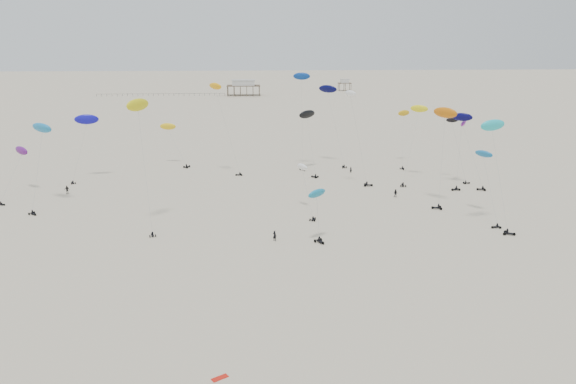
{
  "coord_description": "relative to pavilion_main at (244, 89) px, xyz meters",
  "views": [
    {
      "loc": [
        -7.01,
        -12.08,
        34.27
      ],
      "look_at": [
        0.0,
        88.0,
        7.0
      ],
      "focal_mm": 35.0,
      "sensor_mm": 36.0,
      "label": 1
    }
  ],
  "objects": [
    {
      "name": "rig_7",
      "position": [
        54.53,
        -228.07,
        5.31
      ],
      "size": [
        5.01,
        7.22,
        15.82
      ],
      "rotation": [
        0.0,
        0.0,
        4.74
      ],
      "color": "black",
      "rests_on": "ground"
    },
    {
      "name": "ground_plane",
      "position": [
        10.0,
        -150.0,
        -4.22
      ],
      "size": [
        900.0,
        900.0,
        0.0
      ],
      "primitive_type": "plane",
      "color": "beige"
    },
    {
      "name": "spectator_3",
      "position": [
        29.81,
        -218.27,
        -4.22
      ],
      "size": [
        0.87,
        0.82,
        1.97
      ],
      "primitive_type": "imported",
      "rotation": [
        0.0,
        0.0,
        2.53
      ],
      "color": "black",
      "rests_on": "ground"
    },
    {
      "name": "rig_16",
      "position": [
        44.31,
        -225.69,
        8.94
      ],
      "size": [
        9.15,
        12.98,
        19.8
      ],
      "rotation": [
        0.0,
        0.0,
        6.19
      ],
      "color": "black",
      "rests_on": "ground"
    },
    {
      "name": "rig_12",
      "position": [
        -4.41,
        -216.54,
        14.71
      ],
      "size": [
        8.82,
        6.07,
        23.97
      ],
      "rotation": [
        0.0,
        0.0,
        1.77
      ],
      "color": "black",
      "rests_on": "ground"
    },
    {
      "name": "spectator_0",
      "position": [
        7.15,
        -268.88,
        -4.22
      ],
      "size": [
        0.97,
        0.91,
        2.2
      ],
      "primitive_type": "imported",
      "rotation": [
        0.0,
        0.0,
        2.54
      ],
      "color": "black",
      "rests_on": "ground"
    },
    {
      "name": "rig_2",
      "position": [
        55.74,
        -233.46,
        4.99
      ],
      "size": [
        5.48,
        10.39,
        16.06
      ],
      "rotation": [
        0.0,
        0.0,
        1.42
      ],
      "color": "black",
      "rests_on": "ground"
    },
    {
      "name": "rig_9",
      "position": [
        49.7,
        -257.24,
        5.04
      ],
      "size": [
        3.75,
        13.17,
        14.92
      ],
      "rotation": [
        0.0,
        0.0,
        1.73
      ],
      "color": "black",
      "rests_on": "ground"
    },
    {
      "name": "pavilion_main",
      "position": [
        0.0,
        0.0,
        0.0
      ],
      "size": [
        21.0,
        13.0,
        9.8
      ],
      "color": "brown",
      "rests_on": "ground"
    },
    {
      "name": "rig_17",
      "position": [
        18.73,
        -213.47,
        9.05
      ],
      "size": [
        5.91,
        14.43,
        17.58
      ],
      "rotation": [
        0.0,
        0.0,
        0.91
      ],
      "color": "black",
      "rests_on": "ground"
    },
    {
      "name": "rig_8",
      "position": [
        -37.96,
        -218.47,
        9.74
      ],
      "size": [
        6.81,
        9.16,
        16.75
      ],
      "rotation": [
        0.0,
        0.0,
        0.61
      ],
      "color": "black",
      "rests_on": "ground"
    },
    {
      "name": "rig_14",
      "position": [
        48.23,
        -263.29,
        11.28
      ],
      "size": [
        6.01,
        9.73,
        20.39
      ],
      "rotation": [
        0.0,
        0.0,
        4.17
      ],
      "color": "black",
      "rests_on": "ground"
    },
    {
      "name": "rig_4",
      "position": [
        14.67,
        -269.6,
        1.73
      ],
      "size": [
        4.28,
        4.71,
        9.64
      ],
      "rotation": [
        0.0,
        0.0,
        3.6
      ],
      "color": "black",
      "rests_on": "ground"
    },
    {
      "name": "rig_0",
      "position": [
        17.35,
        -210.63,
        15.26
      ],
      "size": [
        4.84,
        7.08,
        25.98
      ],
      "rotation": [
        0.0,
        0.0,
        3.54
      ],
      "color": "black",
      "rests_on": "ground"
    },
    {
      "name": "rig_19",
      "position": [
        25.59,
        -205.29,
        14.6
      ],
      "size": [
        7.63,
        10.96,
        22.59
      ],
      "rotation": [
        0.0,
        0.0,
        0.22
      ],
      "color": "black",
      "rests_on": "ground"
    },
    {
      "name": "rig_1",
      "position": [
        14.39,
        -251.83,
        1.71
      ],
      "size": [
        3.69,
        12.05,
        12.01
      ],
      "rotation": [
        0.0,
        0.0,
        5.73
      ],
      "color": "black",
      "rests_on": "ground"
    },
    {
      "name": "pavilion_small",
      "position": [
        70.0,
        30.0,
        -0.74
      ],
      "size": [
        9.0,
        7.0,
        8.0
      ],
      "color": "brown",
      "rests_on": "ground"
    },
    {
      "name": "spectator_2",
      "position": [
        -39.02,
        -234.4,
        -4.22
      ],
      "size": [
        1.45,
        0.91,
        2.32
      ],
      "primitive_type": "imported",
      "rotation": [
        0.0,
        0.0,
        6.16
      ],
      "color": "black",
      "rests_on": "ground"
    },
    {
      "name": "pier_fence",
      "position": [
        -52.0,
        -0.0,
        -3.45
      ],
      "size": [
        80.2,
        0.2,
        1.5
      ],
      "color": "black",
      "rests_on": "ground"
    },
    {
      "name": "rig_3",
      "position": [
        46.72,
        -206.54,
        6.79
      ],
      "size": [
        5.31,
        13.31,
        17.06
      ],
      "rotation": [
        0.0,
        0.0,
        3.26
      ],
      "color": "black",
      "rests_on": "ground"
    },
    {
      "name": "rig_18",
      "position": [
        -50.12,
        -230.95,
        4.01
      ],
      "size": [
        4.78,
        16.66,
        15.69
      ],
      "rotation": [
        0.0,
        0.0,
        4.33
      ],
      "color": "black",
      "rests_on": "ground"
    },
    {
      "name": "spectator_1",
      "position": [
        35.66,
        -242.5,
        -4.22
      ],
      "size": [
        1.21,
        1.06,
        2.15
      ],
      "primitive_type": "imported",
      "rotation": [
        0.0,
        0.0,
        5.74
      ],
      "color": "black",
      "rests_on": "ground"
    },
    {
      "name": "rig_10",
      "position": [
        53.14,
        -233.26,
        8.68
      ],
      "size": [
        6.16,
        8.64,
        17.73
      ],
      "rotation": [
        0.0,
        0.0,
        1.88
      ],
      "color": "black",
      "rests_on": "ground"
    },
    {
      "name": "rig_6",
      "position": [
        -40.69,
        -242.16,
        10.11
      ],
      "size": [
        6.03,
        13.06,
        18.39
      ],
      "rotation": [
        0.0,
        0.0,
        3.99
      ],
      "color": "black",
      "rests_on": "ground"
    },
    {
      "name": "rig_13",
      "position": [
        43.44,
        -248.76,
        12.0
      ],
      "size": [
        5.47,
        7.87,
        21.03
      ],
      "rotation": [
        0.0,
        0.0,
        1.38
      ],
      "color": "black",
      "rests_on": "ground"
    },
    {
      "name": "rig_5",
      "position": [
        -18.53,
        -203.79,
        3.88
      ],
      "size": [
        9.18,
        9.05,
        12.7
      ],
      "rotation": [
        0.0,
        0.0,
        5.6
      ],
      "color": "black",
      "rests_on": "ground"
    },
    {
      "name": "rig_15",
      "position": [
        -17.04,
        -257.96,
        16.16
      ],
      "size": [
        5.6,
        11.56,
        24.19
      ],
      "rotation": [
        0.0,
        0.0,
        0.26
      ],
      "color": "black",
      "rests_on": "ground"
    },
    {
      "name": "rig_11",
      "position": [
        29.09,
        -231.39,
        7.62
      ],
      "size": [
        7.26,
        4.44,
        22.99
      ],
      "rotation": [
        0.0,
        0.0,
        4.52
      ],
      "color": "black",
      "rests_on": "ground"
    },
    {
      "name": "grounded_kite_b",
      "position": [
        -0.54,
        -310.12,
        -4.22
      ],
      "size": [
        1.9,
        1.55,
        0.07
      ],
      "primitive_type": "cube",
      "rotation": [
        0.0,
        0.0,
        0.56
      ],
      "color": "red",
      "rests_on": "ground"
    }
  ]
}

